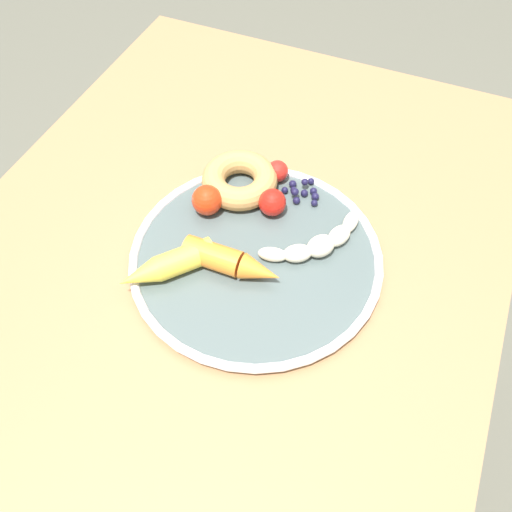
# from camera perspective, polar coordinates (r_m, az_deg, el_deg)

# --- Properties ---
(ground_plane) EXTENTS (6.00, 6.00, 0.00)m
(ground_plane) POSITION_cam_1_polar(r_m,az_deg,el_deg) (1.43, -2.15, -18.42)
(ground_plane) COLOR #545448
(dining_table) EXTENTS (1.04, 0.76, 0.74)m
(dining_table) POSITION_cam_1_polar(r_m,az_deg,el_deg) (0.84, -3.46, -4.50)
(dining_table) COLOR #986D48
(dining_table) RESTS_ON ground_plane
(plate) EXTENTS (0.34, 0.34, 0.02)m
(plate) POSITION_cam_1_polar(r_m,az_deg,el_deg) (0.75, 0.00, -0.13)
(plate) COLOR #465454
(plate) RESTS_ON dining_table
(banana) EXTENTS (0.13, 0.11, 0.03)m
(banana) POSITION_cam_1_polar(r_m,az_deg,el_deg) (0.75, 6.38, 1.33)
(banana) COLOR #F1E4C3
(banana) RESTS_ON plate
(carrot_orange) EXTENTS (0.04, 0.13, 0.04)m
(carrot_orange) POSITION_cam_1_polar(r_m,az_deg,el_deg) (0.72, -2.37, -0.69)
(carrot_orange) COLOR orange
(carrot_orange) RESTS_ON plate
(carrot_yellow) EXTENTS (0.12, 0.11, 0.03)m
(carrot_yellow) POSITION_cam_1_polar(r_m,az_deg,el_deg) (0.73, -9.21, -1.01)
(carrot_yellow) COLOR yellow
(carrot_yellow) RESTS_ON plate
(donut) EXTENTS (0.14, 0.14, 0.03)m
(donut) POSITION_cam_1_polar(r_m,az_deg,el_deg) (0.82, -1.71, 7.87)
(donut) COLOR #B3854A
(donut) RESTS_ON plate
(blueberry_pile) EXTENTS (0.06, 0.06, 0.02)m
(blueberry_pile) POSITION_cam_1_polar(r_m,az_deg,el_deg) (0.82, 4.81, 6.68)
(blueberry_pile) COLOR #191638
(blueberry_pile) RESTS_ON plate
(tomato_near) EXTENTS (0.03, 0.03, 0.03)m
(tomato_near) POSITION_cam_1_polar(r_m,az_deg,el_deg) (0.83, 2.23, 8.75)
(tomato_near) COLOR red
(tomato_near) RESTS_ON plate
(tomato_mid) EXTENTS (0.04, 0.04, 0.04)m
(tomato_mid) POSITION_cam_1_polar(r_m,az_deg,el_deg) (0.79, -5.08, 5.78)
(tomato_mid) COLOR red
(tomato_mid) RESTS_ON plate
(tomato_far) EXTENTS (0.04, 0.04, 0.04)m
(tomato_far) POSITION_cam_1_polar(r_m,az_deg,el_deg) (0.78, 1.69, 5.56)
(tomato_far) COLOR red
(tomato_far) RESTS_ON plate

